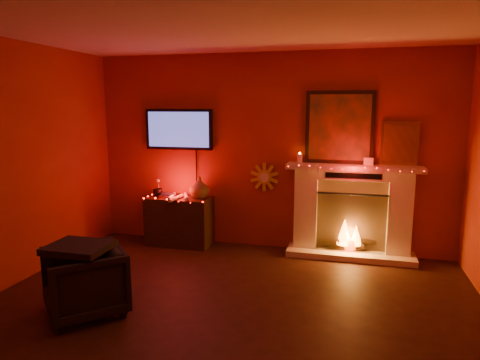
# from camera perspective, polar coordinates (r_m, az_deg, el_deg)

# --- Properties ---
(room) EXTENTS (5.00, 5.00, 5.00)m
(room) POSITION_cam_1_polar(r_m,az_deg,el_deg) (3.54, -3.81, -0.45)
(room) COLOR black
(room) RESTS_ON ground
(floor) EXTENTS (5.00, 5.00, 0.00)m
(floor) POSITION_cam_1_polar(r_m,az_deg,el_deg) (4.00, -3.58, -19.82)
(floor) COLOR black
(floor) RESTS_ON ground
(fireplace) EXTENTS (1.72, 0.40, 2.18)m
(fireplace) POSITION_cam_1_polar(r_m,az_deg,el_deg) (5.83, 14.62, -2.94)
(fireplace) COLOR beige
(fireplace) RESTS_ON floor
(tv) EXTENTS (1.00, 0.07, 1.24)m
(tv) POSITION_cam_1_polar(r_m,az_deg,el_deg) (6.24, -8.13, 6.67)
(tv) COLOR black
(tv) RESTS_ON room
(sunburst_clock) EXTENTS (0.40, 0.03, 0.40)m
(sunburst_clock) POSITION_cam_1_polar(r_m,az_deg,el_deg) (5.98, 3.25, 0.37)
(sunburst_clock) COLOR gold
(sunburst_clock) RESTS_ON room
(console_table) EXTENTS (0.91, 0.59, 0.99)m
(console_table) POSITION_cam_1_polar(r_m,az_deg,el_deg) (6.23, -7.91, -4.98)
(console_table) COLOR black
(console_table) RESTS_ON floor
(armchair) EXTENTS (1.00, 1.00, 0.65)m
(armchair) POSITION_cam_1_polar(r_m,az_deg,el_deg) (4.45, -20.05, -12.59)
(armchair) COLOR black
(armchair) RESTS_ON floor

